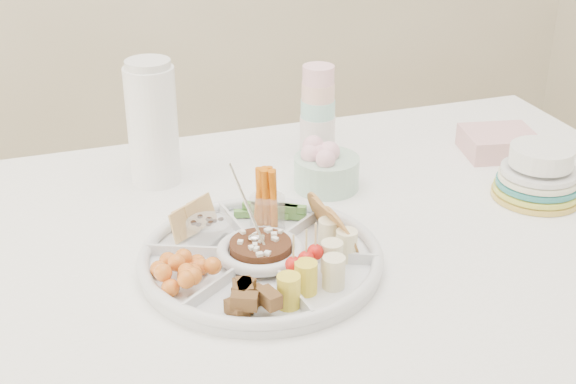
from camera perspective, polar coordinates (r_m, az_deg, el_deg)
name	(u,v)px	position (r m, az deg, el deg)	size (l,w,h in m)	color
party_tray	(261,255)	(1.27, -1.96, -4.50)	(0.38, 0.38, 0.04)	silver
bean_dip	(261,251)	(1.26, -1.96, -4.21)	(0.10, 0.10, 0.04)	#452516
tortillas	(334,226)	(1.30, 3.28, -2.44)	(0.10, 0.10, 0.06)	olive
carrot_cucumber	(269,195)	(1.36, -1.35, -0.20)	(0.12, 0.12, 0.11)	#CC5E09
pita_raisins	(197,221)	(1.33, -6.48, -2.03)	(0.10, 0.10, 0.06)	#E6B269
cherries	(181,266)	(1.22, -7.60, -5.25)	(0.12, 0.12, 0.05)	orange
granola_chunks	(250,294)	(1.15, -2.73, -7.23)	(0.10, 0.10, 0.04)	brown
banana_tomato	(331,260)	(1.18, 3.08, -4.83)	(0.11, 0.11, 0.09)	#D4D37B
cup_stack	(318,115)	(1.61, 2.13, 5.52)	(0.07, 0.07, 0.20)	silver
thermos	(152,121)	(1.53, -9.63, 4.97)	(0.09, 0.09, 0.25)	white
flower_bowl	(327,165)	(1.51, 2.77, 1.91)	(0.12, 0.12, 0.09)	#ABCBB5
napkin_stack	(499,143)	(1.73, 14.75, 3.41)	(0.14, 0.12, 0.05)	#E3A8AC
plate_stack	(539,171)	(1.54, 17.43, 1.40)	(0.16, 0.16, 0.11)	#E7CC48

